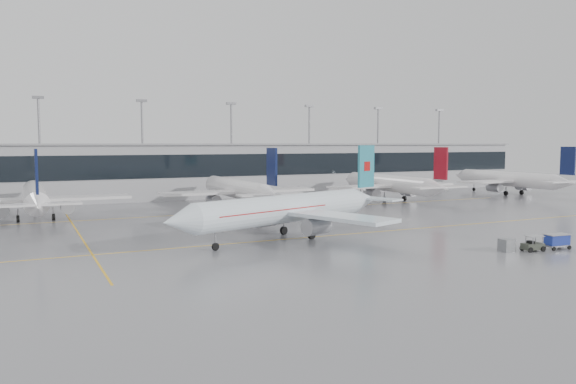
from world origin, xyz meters
name	(u,v)px	position (x,y,z in m)	size (l,w,h in m)	color
ground	(326,236)	(0.00, 0.00, 0.00)	(320.00, 320.00, 0.00)	slate
taxi_line_main	(326,236)	(0.00, 0.00, 0.01)	(120.00, 0.25, 0.01)	gold
taxi_line_north	(246,211)	(0.00, 30.00, 0.01)	(120.00, 0.25, 0.01)	gold
taxi_line_cross	(80,235)	(-30.00, 15.00, 0.01)	(0.25, 60.00, 0.01)	gold
terminal	(196,171)	(0.00, 62.00, 6.00)	(180.00, 15.00, 12.00)	#9F9FA3
terminal_glass	(205,166)	(0.00, 54.45, 7.50)	(180.00, 0.20, 5.00)	black
terminal_roof	(196,144)	(0.00, 62.00, 12.20)	(182.00, 16.00, 0.40)	gray
light_masts	(188,139)	(0.00, 68.00, 13.34)	(156.40, 1.00, 22.60)	gray
air_canada_jet	(291,209)	(-4.99, 0.67, 3.88)	(37.29, 30.68, 12.16)	white
parked_jet_b	(35,197)	(-35.00, 33.69, 3.71)	(29.64, 36.96, 11.72)	white
parked_jet_c	(239,190)	(0.00, 33.69, 3.71)	(29.64, 36.96, 11.72)	white
parked_jet_d	(391,184)	(35.00, 33.69, 3.71)	(29.64, 36.96, 11.72)	white
parked_jet_e	(510,179)	(70.00, 33.69, 3.71)	(29.64, 36.96, 11.72)	white
baggage_tug	(533,246)	(16.37, -19.61, 0.63)	(3.72, 1.76, 1.78)	#35392F
baggage_cart	(557,240)	(19.95, -19.97, 1.05)	(3.06, 1.91, 1.80)	gray
gse_unit	(507,245)	(13.42, -18.51, 0.73)	(1.47, 1.36, 1.47)	slate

